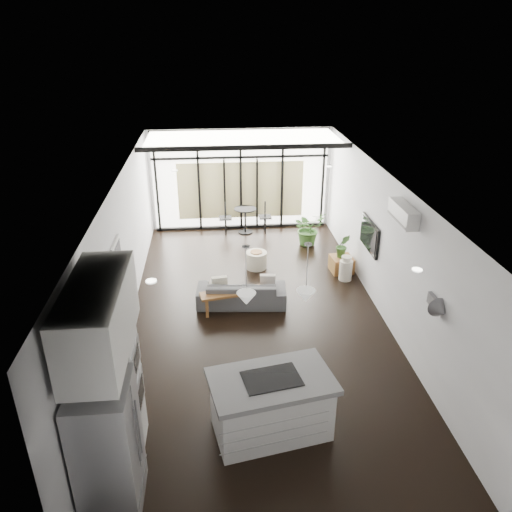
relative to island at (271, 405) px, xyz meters
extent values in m
cube|color=black|center=(0.09, 2.98, -0.46)|extent=(5.00, 10.00, 0.00)
cube|color=white|center=(0.09, 2.98, 2.34)|extent=(5.00, 10.00, 0.00)
cube|color=silver|center=(-2.41, 2.98, 0.94)|extent=(0.02, 10.00, 2.80)
cube|color=silver|center=(2.59, 2.98, 0.94)|extent=(0.02, 10.00, 2.80)
cube|color=silver|center=(0.09, 7.98, 0.94)|extent=(5.00, 0.02, 2.80)
cube|color=silver|center=(0.09, -2.02, 0.94)|extent=(5.00, 0.02, 2.80)
cube|color=black|center=(0.09, 7.86, 0.94)|extent=(5.00, 0.20, 2.80)
cube|color=white|center=(0.09, 6.98, 2.31)|extent=(4.70, 1.90, 0.06)
cube|color=#CCB88D|center=(0.09, 7.93, 0.64)|extent=(3.50, 0.02, 1.60)
cube|color=silver|center=(0.00, 0.00, 0.00)|extent=(1.86, 1.31, 0.93)
cube|color=black|center=(0.00, 0.00, 0.47)|extent=(0.87, 0.66, 0.01)
cube|color=#9FA0A4|center=(-2.04, -0.97, 0.41)|extent=(0.67, 0.84, 1.74)
cube|color=silver|center=(-2.11, -0.07, 0.80)|extent=(0.65, 0.69, 2.53)
cube|color=silver|center=(-2.03, -0.52, 1.89)|extent=(0.62, 1.75, 0.86)
cone|color=white|center=(-0.31, 0.33, 1.56)|extent=(0.26, 0.26, 0.18)
cone|color=white|center=(0.49, 0.33, 1.56)|extent=(0.26, 0.26, 0.18)
imported|color=#454547|center=(-0.18, 3.62, -0.10)|extent=(1.88, 0.69, 0.72)
cube|color=brown|center=(-0.37, 3.38, -0.25)|extent=(1.36, 0.58, 0.43)
cylinder|color=beige|center=(0.28, 5.27, -0.26)|extent=(0.51, 0.51, 0.41)
cube|color=brown|center=(2.26, 4.90, -0.28)|extent=(0.53, 0.53, 0.37)
imported|color=#345F25|center=(1.77, 6.55, -0.11)|extent=(1.10, 1.15, 0.71)
imported|color=#345F25|center=(2.26, 4.90, 0.04)|extent=(0.35, 0.60, 0.26)
cylinder|color=silver|center=(2.25, 4.48, -0.17)|extent=(0.30, 0.30, 0.58)
cube|color=black|center=(0.18, 7.51, -0.08)|extent=(1.62, 0.67, 0.77)
cube|color=black|center=(2.55, 3.98, 0.84)|extent=(0.05, 1.10, 0.65)
cube|color=white|center=(2.47, 2.18, 1.99)|extent=(0.22, 0.90, 0.30)
cube|color=black|center=(-2.38, 2.48, 1.09)|extent=(0.04, 0.70, 0.90)
camera|label=1|loc=(-0.71, -5.42, 4.89)|focal=35.00mm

